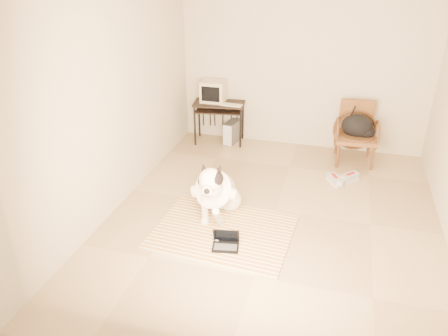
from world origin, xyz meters
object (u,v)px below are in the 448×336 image
at_px(laptop, 226,242).
at_px(computer_desk, 219,109).
at_px(dog, 216,192).
at_px(backpack, 359,127).
at_px(rattan_chair, 356,133).
at_px(pc_tower, 232,132).
at_px(crt_monitor, 214,91).

distance_m(laptop, computer_desk, 3.09).
bearing_deg(computer_desk, laptop, -72.43).
distance_m(dog, backpack, 2.68).
distance_m(computer_desk, rattan_chair, 2.26).
bearing_deg(dog, rattan_chair, 53.07).
bearing_deg(backpack, pc_tower, 172.96).
height_order(dog, rattan_chair, rattan_chair).
bearing_deg(rattan_chair, crt_monitor, 174.96).
relative_size(computer_desk, pc_tower, 2.14).
xyz_separation_m(laptop, pc_tower, (-0.70, 2.95, 0.12)).
bearing_deg(dog, laptop, -64.19).
height_order(laptop, crt_monitor, crt_monitor).
height_order(laptop, pc_tower, pc_tower).
xyz_separation_m(pc_tower, backpack, (2.06, -0.25, 0.40)).
bearing_deg(laptop, dog, 115.81).
xyz_separation_m(laptop, backpack, (1.36, 2.70, 0.52)).
distance_m(laptop, backpack, 3.06).
distance_m(laptop, rattan_chair, 3.09).
bearing_deg(backpack, laptop, -116.80).
height_order(dog, crt_monitor, crt_monitor).
bearing_deg(crt_monitor, pc_tower, -2.58).
bearing_deg(pc_tower, crt_monitor, 177.42).
bearing_deg(computer_desk, dog, -74.72).
distance_m(pc_tower, rattan_chair, 2.06).
bearing_deg(pc_tower, backpack, -7.04).
relative_size(crt_monitor, rattan_chair, 0.42).
bearing_deg(backpack, crt_monitor, 173.57).
xyz_separation_m(computer_desk, crt_monitor, (-0.11, 0.07, 0.27)).
bearing_deg(pc_tower, dog, -80.12).
relative_size(computer_desk, backpack, 1.77).
bearing_deg(computer_desk, pc_tower, 13.75).
xyz_separation_m(laptop, crt_monitor, (-1.03, 2.96, 0.81)).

